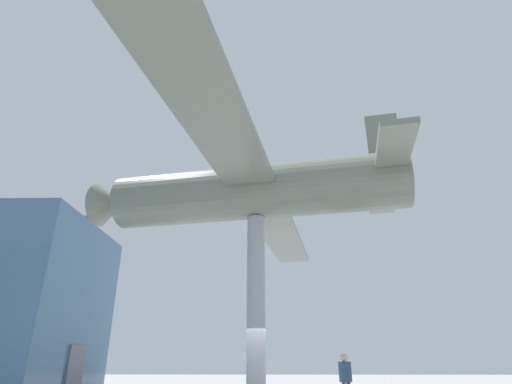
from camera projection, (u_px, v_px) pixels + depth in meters
support_pylon_central at (256, 309)px, 12.63m from camera, size 0.59×0.59×6.16m
suspended_airplane at (251, 192)px, 14.25m from camera, size 21.41×12.17×3.52m
visitor_person at (345, 376)px, 14.33m from camera, size 0.33×0.45×1.82m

